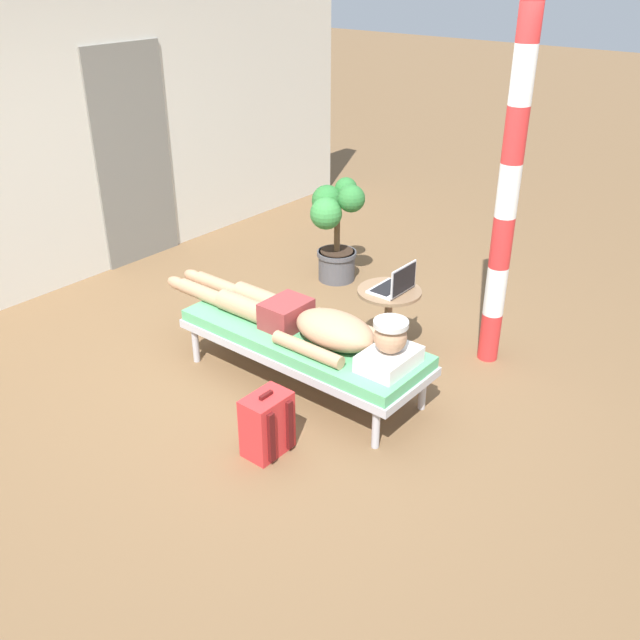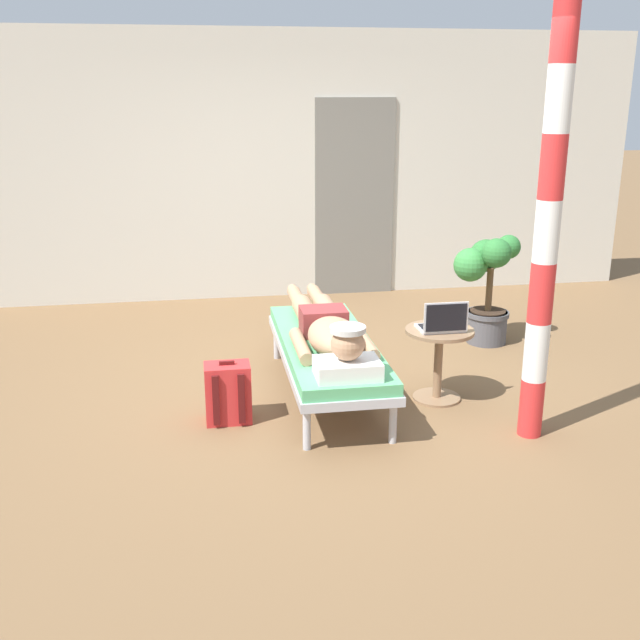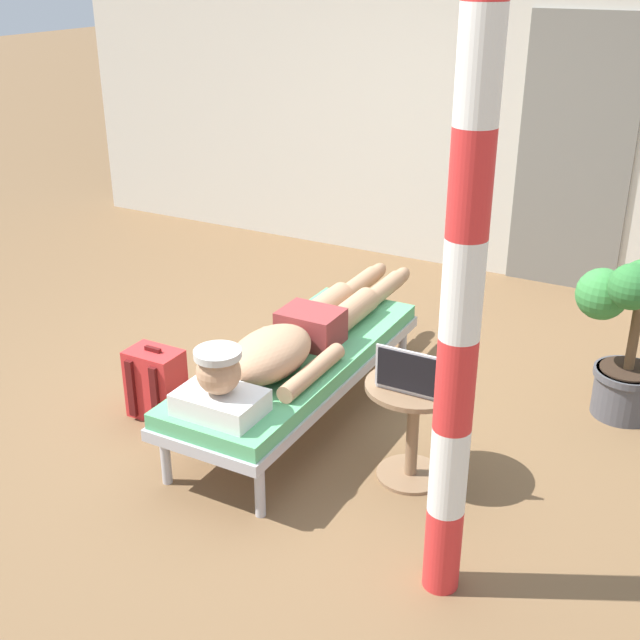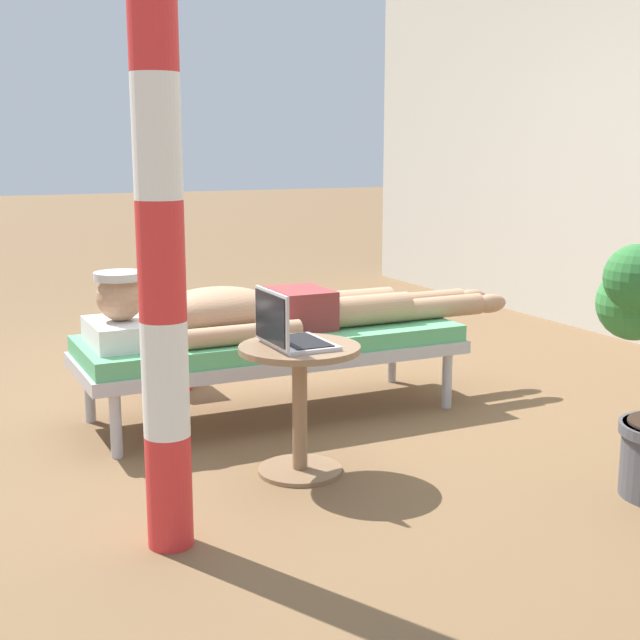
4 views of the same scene
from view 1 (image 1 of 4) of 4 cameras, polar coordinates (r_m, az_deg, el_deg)
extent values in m
plane|color=brown|center=(5.17, -2.98, -4.90)|extent=(40.00, 40.00, 0.00)
cube|color=beige|center=(6.72, -21.08, 13.65)|extent=(7.60, 0.20, 2.70)
cube|color=slate|center=(7.12, -14.75, 12.52)|extent=(0.84, 0.03, 2.04)
cylinder|color=#B7B7BC|center=(5.41, -9.94, -1.97)|extent=(0.05, 0.05, 0.28)
cylinder|color=#B7B7BC|center=(5.73, -5.91, 0.10)|extent=(0.05, 0.05, 0.28)
cylinder|color=#B7B7BC|center=(4.47, 4.50, -8.67)|extent=(0.05, 0.05, 0.28)
cylinder|color=#B7B7BC|center=(4.85, 8.22, -5.65)|extent=(0.05, 0.05, 0.28)
cube|color=#B7B7BC|center=(4.97, -1.40, -2.09)|extent=(0.64, 1.85, 0.06)
cube|color=#59B272|center=(4.94, -1.41, -1.38)|extent=(0.62, 1.82, 0.08)
cube|color=white|center=(4.52, 5.57, -3.15)|extent=(0.40, 0.28, 0.11)
sphere|color=tan|center=(4.44, 5.66, -1.37)|extent=(0.21, 0.21, 0.21)
cylinder|color=silver|center=(4.39, 5.72, -0.29)|extent=(0.22, 0.22, 0.03)
ellipsoid|color=tan|center=(4.71, 1.18, -0.79)|extent=(0.35, 0.60, 0.23)
cylinder|color=tan|center=(4.62, -1.00, -2.38)|extent=(0.09, 0.55, 0.09)
cylinder|color=tan|center=(4.92, 2.30, -0.38)|extent=(0.09, 0.55, 0.09)
cube|color=maroon|center=(4.96, -2.73, 0.51)|extent=(0.33, 0.26, 0.19)
cylinder|color=tan|center=(5.13, -6.19, 1.07)|extent=(0.15, 0.42, 0.15)
cylinder|color=tan|center=(5.43, -9.41, 2.16)|extent=(0.11, 0.44, 0.11)
ellipsoid|color=tan|center=(5.63, -11.39, 2.91)|extent=(0.09, 0.20, 0.10)
cylinder|color=tan|center=(5.24, -4.89, 1.72)|extent=(0.15, 0.42, 0.15)
cylinder|color=tan|center=(5.53, -8.11, 2.76)|extent=(0.11, 0.44, 0.11)
ellipsoid|color=tan|center=(5.73, -10.11, 3.47)|extent=(0.09, 0.20, 0.10)
cylinder|color=#8C6B4C|center=(5.55, 5.35, -2.39)|extent=(0.34, 0.34, 0.02)
cylinder|color=#8C6B4C|center=(5.43, 5.47, -0.12)|extent=(0.06, 0.06, 0.48)
cylinder|color=#8C6B4C|center=(5.32, 5.59, 2.28)|extent=(0.48, 0.48, 0.02)
cube|color=silver|center=(5.31, 5.60, 2.48)|extent=(0.31, 0.22, 0.02)
cube|color=black|center=(5.31, 5.51, 2.61)|extent=(0.27, 0.15, 0.00)
cube|color=silver|center=(5.20, 6.71, 3.26)|extent=(0.31, 0.01, 0.21)
cube|color=black|center=(5.20, 6.79, 3.24)|extent=(0.29, 0.00, 0.19)
cube|color=red|center=(4.40, -4.26, -8.33)|extent=(0.30, 0.20, 0.40)
cube|color=red|center=(4.51, -5.36, -8.47)|extent=(0.23, 0.04, 0.18)
cube|color=#531212|center=(4.29, -3.92, -9.40)|extent=(0.04, 0.02, 0.34)
cube|color=#531212|center=(4.38, -2.44, -8.40)|extent=(0.04, 0.02, 0.34)
cube|color=#531212|center=(4.28, -4.36, -6.04)|extent=(0.10, 0.02, 0.02)
cylinder|color=#4C4C51|center=(6.67, 1.34, 4.41)|extent=(0.34, 0.34, 0.28)
cylinder|color=#4C4C51|center=(6.63, 1.35, 5.36)|extent=(0.37, 0.37, 0.04)
cylinder|color=#332319|center=(6.62, 1.36, 5.56)|extent=(0.31, 0.31, 0.01)
cylinder|color=brown|center=(6.55, 1.37, 7.09)|extent=(0.06, 0.06, 0.39)
sphere|color=#2D7233|center=(6.56, 2.10, 10.49)|extent=(0.21, 0.21, 0.21)
sphere|color=#2D7233|center=(6.52, 0.57, 9.57)|extent=(0.28, 0.28, 0.28)
sphere|color=#38843D|center=(6.31, 0.49, 8.54)|extent=(0.28, 0.28, 0.28)
sphere|color=#2D7233|center=(6.30, 2.53, 9.71)|extent=(0.24, 0.24, 0.24)
cylinder|color=red|center=(5.50, 13.46, -1.23)|extent=(0.15, 0.15, 0.38)
cylinder|color=white|center=(5.33, 13.90, 2.31)|extent=(0.15, 0.15, 0.38)
cylinder|color=red|center=(5.19, 14.36, 6.06)|extent=(0.15, 0.15, 0.38)
cylinder|color=white|center=(5.07, 14.86, 10.01)|extent=(0.15, 0.15, 0.38)
cylinder|color=red|center=(4.97, 15.40, 14.13)|extent=(0.15, 0.15, 0.38)
cylinder|color=white|center=(4.90, 15.97, 18.39)|extent=(0.15, 0.15, 0.38)
cylinder|color=red|center=(4.86, 16.59, 22.75)|extent=(0.15, 0.15, 0.38)
camera|label=2|loc=(3.28, 77.13, -6.25)|focal=42.27mm
camera|label=3|loc=(5.31, 47.63, 14.96)|focal=45.88mm
camera|label=4|loc=(7.35, 29.45, 12.61)|focal=49.52mm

